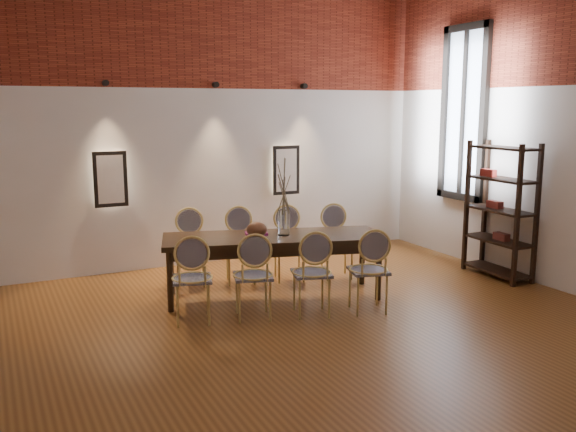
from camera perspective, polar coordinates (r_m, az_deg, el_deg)
name	(u,v)px	position (r m, az deg, el deg)	size (l,w,h in m)	color
floor	(323,345)	(6.00, 3.28, -11.97)	(7.00, 7.00, 0.02)	brown
wall_back	(200,124)	(8.81, -8.24, 8.48)	(7.00, 0.10, 4.00)	silver
brick_band_back	(199,32)	(8.80, -8.31, 16.64)	(7.00, 0.02, 1.50)	maroon
niche_left	(110,179)	(8.44, -16.31, 3.34)	(0.36, 0.06, 0.66)	#FFEAC6
niche_right	(285,170)	(9.26, -0.25, 4.32)	(0.36, 0.06, 0.66)	#FFEAC6
spot_fixture_left	(105,83)	(8.37, -16.71, 11.84)	(0.08, 0.08, 0.10)	black
spot_fixture_mid	(216,85)	(8.75, -6.79, 12.11)	(0.08, 0.08, 0.10)	black
spot_fixture_right	(304,86)	(9.32, 1.51, 12.06)	(0.08, 0.08, 0.10)	black
window_glass	(464,114)	(9.23, 16.18, 9.20)	(0.02, 0.78, 2.38)	silver
window_frame	(463,114)	(9.22, 16.09, 9.20)	(0.08, 0.90, 2.50)	black
window_mullion	(463,114)	(9.22, 16.09, 9.20)	(0.06, 0.06, 2.40)	black
dining_table	(273,266)	(7.28, -1.41, -4.73)	(2.57, 0.82, 0.75)	black
chair_near_a	(192,279)	(6.51, -8.94, -5.80)	(0.44, 0.44, 0.94)	#D7BE69
chair_near_b	(253,276)	(6.55, -3.30, -5.59)	(0.44, 0.44, 0.94)	#D7BE69
chair_near_c	(312,273)	(6.65, 2.22, -5.34)	(0.44, 0.44, 0.94)	#D7BE69
chair_near_d	(368,270)	(6.81, 7.52, -5.05)	(0.44, 0.44, 0.94)	#D7BE69
chair_far_a	(190,249)	(7.85, -9.14, -3.03)	(0.44, 0.44, 0.94)	#D7BE69
chair_far_b	(240,247)	(7.88, -4.47, -2.88)	(0.44, 0.44, 0.94)	#D7BE69
chair_far_c	(289,245)	(7.97, 0.13, -2.70)	(0.44, 0.44, 0.94)	#D7BE69
chair_far_d	(337,243)	(8.10, 4.61, -2.52)	(0.44, 0.44, 0.94)	#D7BE69
vase	(284,223)	(7.18, -0.39, -0.64)	(0.14, 0.14, 0.30)	silver
dried_branches	(284,185)	(7.11, -0.40, 2.93)	(0.50, 0.50, 0.70)	brown
bowl	(257,230)	(7.10, -2.94, -1.27)	(0.24, 0.24, 0.18)	#562F1A
book	(256,233)	(7.25, -2.98, -1.64)	(0.26, 0.18, 0.03)	#952272
shelving_rack	(500,210)	(8.52, 19.24, 0.52)	(0.38, 1.00, 1.80)	black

